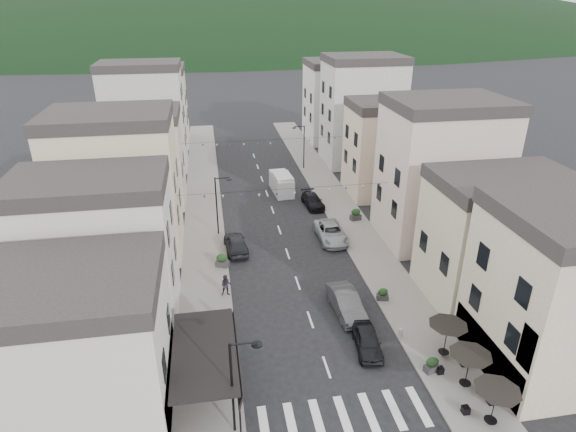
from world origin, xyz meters
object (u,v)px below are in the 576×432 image
(pedestrian_a, at_px, (230,320))
(parked_car_b, at_px, (346,303))
(parked_car_e, at_px, (236,243))
(parked_car_c, at_px, (331,232))
(parked_car_d, at_px, (313,201))
(delivery_van, at_px, (282,183))
(pedestrian_b, at_px, (226,285))
(parked_car_a, at_px, (368,341))

(pedestrian_a, bearing_deg, parked_car_b, -8.72)
(parked_car_b, bearing_deg, pedestrian_a, -177.52)
(parked_car_b, bearing_deg, parked_car_e, 120.84)
(parked_car_b, bearing_deg, parked_car_c, 77.67)
(parked_car_b, distance_m, pedestrian_a, 8.65)
(parked_car_d, relative_size, delivery_van, 0.87)
(parked_car_b, xyz_separation_m, pedestrian_b, (-8.65, 3.56, 0.19))
(parked_car_d, bearing_deg, parked_car_a, -98.38)
(parked_car_b, height_order, pedestrian_a, pedestrian_a)
(parked_car_d, bearing_deg, pedestrian_b, -127.39)
(delivery_van, bearing_deg, pedestrian_a, -110.95)
(parked_car_a, height_order, parked_car_b, parked_car_b)
(parked_car_e, bearing_deg, delivery_van, -120.24)
(parked_car_c, relative_size, pedestrian_a, 3.04)
(parked_car_a, relative_size, parked_car_c, 0.73)
(parked_car_a, xyz_separation_m, parked_car_d, (1.54, 24.15, -0.03))
(parked_car_a, height_order, parked_car_e, parked_car_e)
(pedestrian_b, bearing_deg, pedestrian_a, -87.59)
(parked_car_b, distance_m, parked_car_d, 19.95)
(parked_car_d, bearing_deg, parked_car_b, -99.92)
(parked_car_b, relative_size, parked_car_d, 1.11)
(parked_car_c, xyz_separation_m, parked_car_d, (0.00, 8.27, -0.11))
(parked_car_c, distance_m, parked_car_e, 9.23)
(parked_car_d, height_order, pedestrian_a, pedestrian_a)
(parked_car_b, bearing_deg, parked_car_a, -89.98)
(parked_car_e, xyz_separation_m, pedestrian_b, (-1.25, -7.27, 0.22))
(parked_car_e, height_order, pedestrian_a, pedestrian_a)
(parked_car_d, height_order, parked_car_e, parked_car_e)
(parked_car_c, relative_size, parked_car_e, 1.19)
(parked_car_a, relative_size, parked_car_e, 0.86)
(parked_car_c, relative_size, delivery_van, 1.06)
(parked_car_a, relative_size, parked_car_b, 0.80)
(parked_car_d, height_order, pedestrian_b, pedestrian_b)
(delivery_van, distance_m, pedestrian_b, 22.32)
(parked_car_c, distance_m, pedestrian_b, 13.19)
(delivery_van, relative_size, pedestrian_a, 2.87)
(parked_car_e, distance_m, pedestrian_a, 11.80)
(pedestrian_a, bearing_deg, parked_car_d, 48.68)
(pedestrian_b, bearing_deg, parked_car_d, 59.10)
(parked_car_d, distance_m, pedestrian_a, 23.23)
(parked_car_b, xyz_separation_m, delivery_van, (-0.99, 24.52, 0.37))
(parked_car_b, distance_m, parked_car_c, 11.73)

